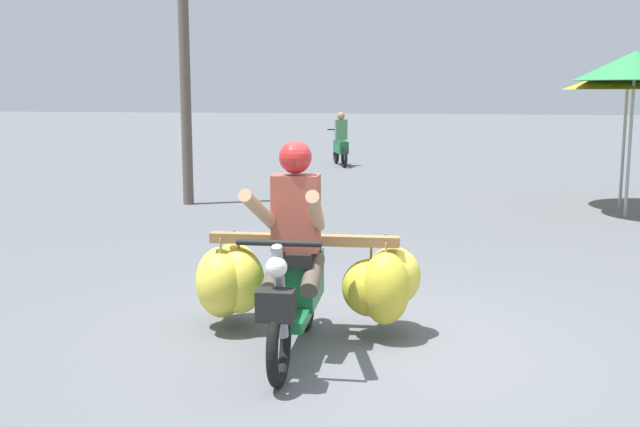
% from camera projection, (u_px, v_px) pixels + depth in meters
% --- Properties ---
extents(ground_plane, '(120.00, 120.00, 0.00)m').
position_uv_depth(ground_plane, '(366.00, 351.00, 5.63)').
color(ground_plane, '#56595E').
extents(motorbike_main_loaded, '(1.88, 1.83, 1.58)m').
position_uv_depth(motorbike_main_loaded, '(298.00, 277.00, 5.88)').
color(motorbike_main_loaded, black).
rests_on(motorbike_main_loaded, ground).
extents(motorbike_distant_ahead_left, '(0.74, 1.55, 1.40)m').
position_uv_depth(motorbike_distant_ahead_left, '(341.00, 144.00, 19.51)').
color(motorbike_distant_ahead_left, black).
rests_on(motorbike_distant_ahead_left, ground).
extents(market_umbrella_near_shop, '(1.81, 1.81, 2.53)m').
position_uv_depth(market_umbrella_near_shop, '(635.00, 66.00, 11.29)').
color(market_umbrella_near_shop, '#99999E').
rests_on(market_umbrella_near_shop, ground).
extents(market_umbrella_further_along, '(2.04, 2.04, 2.34)m').
position_uv_depth(market_umbrella_further_along, '(628.00, 78.00, 12.14)').
color(market_umbrella_further_along, '#99999E').
rests_on(market_umbrella_further_along, ground).
extents(utility_pole, '(0.18, 0.18, 6.27)m').
position_uv_depth(utility_pole, '(183.00, 18.00, 12.44)').
color(utility_pole, brown).
rests_on(utility_pole, ground).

